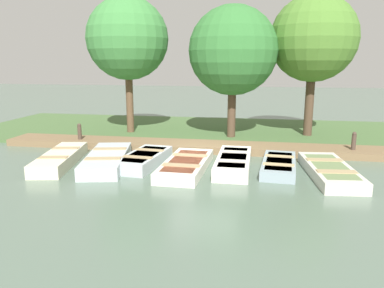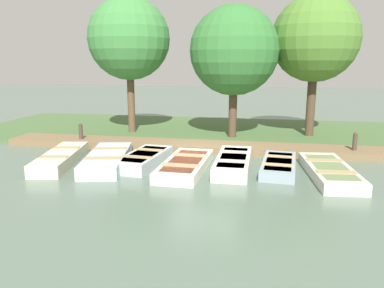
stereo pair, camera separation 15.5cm
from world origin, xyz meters
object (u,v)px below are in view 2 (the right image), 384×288
at_px(rowboat_5, 279,165).
at_px(mooring_post_far, 355,145).
at_px(park_tree_far_left, 129,39).
at_px(rowboat_0, 61,158).
at_px(mooring_post_near, 81,134).
at_px(park_tree_center, 315,39).
at_px(rowboat_6, 330,171).
at_px(rowboat_4, 233,162).
at_px(rowboat_1, 107,159).
at_px(rowboat_3, 186,165).
at_px(rowboat_2, 144,159).
at_px(park_tree_left, 234,51).

bearing_deg(rowboat_5, mooring_post_far, 133.80).
bearing_deg(park_tree_far_left, mooring_post_far, 74.13).
bearing_deg(rowboat_0, mooring_post_near, -177.63).
distance_m(rowboat_0, park_tree_center, 11.41).
relative_size(rowboat_6, park_tree_far_left, 0.57).
distance_m(park_tree_far_left, park_tree_center, 8.18).
relative_size(rowboat_4, rowboat_5, 1.11).
bearing_deg(park_tree_far_left, rowboat_1, 11.01).
distance_m(rowboat_3, rowboat_4, 1.55).
height_order(rowboat_1, rowboat_4, rowboat_1).
height_order(rowboat_5, rowboat_6, rowboat_6).
bearing_deg(rowboat_5, rowboat_2, -82.64).
distance_m(rowboat_1, mooring_post_far, 8.75).
xyz_separation_m(rowboat_3, rowboat_5, (-0.56, 2.91, -0.01)).
relative_size(rowboat_1, rowboat_3, 1.10).
bearing_deg(rowboat_4, park_tree_center, 152.25).
relative_size(rowboat_1, rowboat_4, 1.17).
height_order(mooring_post_near, mooring_post_far, same).
xyz_separation_m(rowboat_3, rowboat_4, (-0.46, 1.48, 0.04)).
xyz_separation_m(rowboat_4, park_tree_center, (-5.60, 2.95, 4.12)).
distance_m(rowboat_2, rowboat_6, 5.88).
bearing_deg(rowboat_5, rowboat_6, 78.78).
bearing_deg(park_tree_left, rowboat_4, 5.23).
bearing_deg(park_tree_center, rowboat_1, -49.98).
bearing_deg(rowboat_1, rowboat_5, 82.06).
height_order(rowboat_3, rowboat_6, same).
bearing_deg(rowboat_5, mooring_post_near, -101.07).
distance_m(mooring_post_near, park_tree_far_left, 4.89).
distance_m(rowboat_0, rowboat_2, 2.83).
relative_size(rowboat_1, park_tree_far_left, 0.60).
bearing_deg(rowboat_2, park_tree_left, 157.84).
relative_size(mooring_post_far, park_tree_left, 0.16).
height_order(rowboat_0, park_tree_far_left, park_tree_far_left).
relative_size(rowboat_0, park_tree_center, 0.57).
relative_size(rowboat_3, mooring_post_far, 3.68).
distance_m(rowboat_3, mooring_post_far, 6.30).
bearing_deg(mooring_post_near, rowboat_0, 13.75).
height_order(park_tree_far_left, park_tree_center, park_tree_far_left).
bearing_deg(mooring_post_far, park_tree_far_left, -105.87).
xyz_separation_m(rowboat_1, rowboat_6, (-0.05, 7.07, -0.04)).
distance_m(mooring_post_near, mooring_post_far, 10.62).
height_order(rowboat_4, park_tree_left, park_tree_left).
height_order(rowboat_5, park_tree_left, park_tree_left).
distance_m(park_tree_far_left, park_tree_left, 4.82).
height_order(rowboat_0, park_tree_left, park_tree_left).
xyz_separation_m(rowboat_3, rowboat_6, (-0.14, 4.39, 0.00)).
relative_size(park_tree_left, park_tree_center, 0.92).
relative_size(rowboat_5, park_tree_far_left, 0.46).
height_order(rowboat_5, park_tree_center, park_tree_center).
relative_size(rowboat_0, rowboat_1, 0.96).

